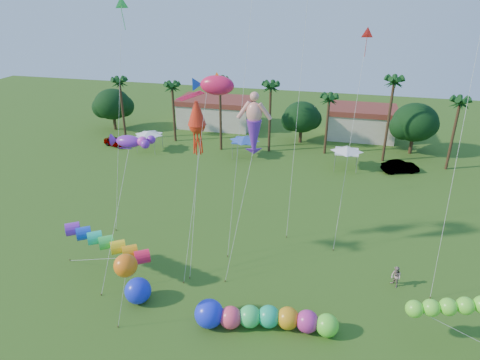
% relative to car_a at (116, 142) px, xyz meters
% --- Properties ---
extents(tree_line, '(69.46, 8.91, 11.00)m').
position_rel_car_a_xyz_m(tree_line, '(29.43, 7.37, 3.61)').
color(tree_line, '#3A2819').
rests_on(tree_line, ground).
extents(buildings_row, '(35.00, 7.00, 4.00)m').
position_rel_car_a_xyz_m(buildings_row, '(22.77, 13.37, 1.34)').
color(buildings_row, beige).
rests_on(buildings_row, ground).
extents(tent_row, '(31.00, 4.00, 0.60)m').
position_rel_car_a_xyz_m(tent_row, '(19.86, -0.29, 2.09)').
color(tent_row, white).
rests_on(tent_row, ground).
extents(car_a, '(4.19, 2.68, 1.33)m').
position_rel_car_a_xyz_m(car_a, '(0.00, 0.00, 0.00)').
color(car_a, '#4C4C54').
rests_on(car_a, ground).
extents(car_b, '(4.93, 3.13, 1.54)m').
position_rel_car_a_xyz_m(car_b, '(40.79, -0.21, 0.10)').
color(car_b, '#4C4C54').
rests_on(car_b, ground).
extents(spectator_b, '(1.08, 1.12, 1.81)m').
position_rel_car_a_xyz_m(spectator_b, '(38.27, -24.64, 0.24)').
color(spectator_b, '#A38A88').
rests_on(spectator_b, ground).
extents(caterpillar_inflatable, '(10.19, 3.12, 2.07)m').
position_rel_car_a_xyz_m(caterpillar_inflatable, '(28.59, -31.73, 0.20)').
color(caterpillar_inflatable, '#FF4365').
rests_on(caterpillar_inflatable, ground).
extents(blue_ball, '(2.02, 2.02, 2.02)m').
position_rel_car_a_xyz_m(blue_ball, '(18.97, -31.26, 0.35)').
color(blue_ball, '#1A2BED').
rests_on(blue_ball, ground).
extents(rainbow_tube, '(10.04, 4.23, 3.55)m').
position_rel_car_a_xyz_m(rainbow_tube, '(16.76, -29.66, 2.33)').
color(rainbow_tube, '#ED1A41').
rests_on(rainbow_tube, ground).
extents(green_worm, '(9.73, 1.26, 3.42)m').
position_rel_car_a_xyz_m(green_worm, '(38.70, -30.47, 2.05)').
color(green_worm, '#6EF436').
rests_on(green_worm, ground).
extents(orange_ball_kite, '(2.15, 2.06, 6.10)m').
position_rel_car_a_xyz_m(orange_ball_kite, '(19.82, -33.86, 4.65)').
color(orange_ball_kite, orange).
rests_on(orange_ball_kite, ground).
extents(merman_kite, '(2.53, 5.58, 14.33)m').
position_rel_car_a_xyz_m(merman_kite, '(26.07, -22.83, 11.21)').
color(merman_kite, '#EE9787').
rests_on(merman_kite, ground).
extents(fish_kite, '(4.32, 6.82, 16.00)m').
position_rel_car_a_xyz_m(fish_kite, '(23.11, -22.91, 14.47)').
color(fish_kite, '#E4194B').
rests_on(fish_kite, ground).
extents(squid_kite, '(1.88, 5.61, 13.93)m').
position_rel_car_a_xyz_m(squid_kite, '(21.38, -23.05, 11.11)').
color(squid_kite, red).
rests_on(squid_kite, ground).
extents(lobster_kite, '(3.52, 5.64, 12.03)m').
position_rel_car_a_xyz_m(lobster_kite, '(17.10, -26.75, 10.68)').
color(lobster_kite, purple).
rests_on(lobster_kite, ground).
extents(delta_kite_red, '(1.53, 4.57, 19.13)m').
position_rel_car_a_xyz_m(delta_kite_red, '(34.11, -16.43, 17.51)').
color(delta_kite_red, red).
rests_on(delta_kite_red, ground).
extents(delta_kite_green, '(1.45, 5.09, 21.34)m').
position_rel_car_a_xyz_m(delta_kite_green, '(12.83, -17.67, 19.72)').
color(delta_kite_green, '#31D14C').
rests_on(delta_kite_green, ground).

